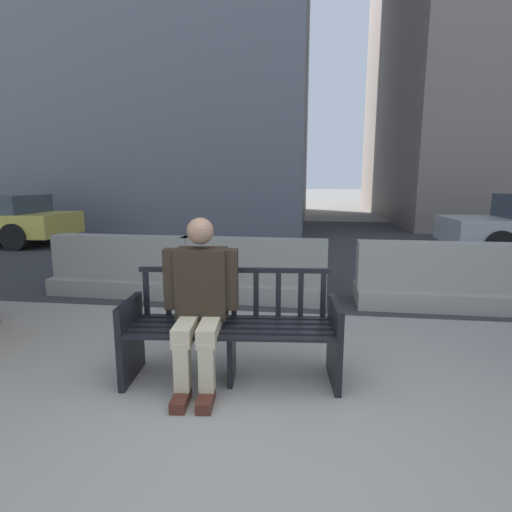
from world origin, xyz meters
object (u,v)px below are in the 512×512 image
(street_bench, at_px, (232,332))
(jersey_barrier_left, at_px, (123,270))
(jersey_barrier_centre, at_px, (253,274))
(seated_person, at_px, (200,299))
(jersey_barrier_right, at_px, (436,281))

(street_bench, relative_size, jersey_barrier_left, 0.86)
(street_bench, bearing_deg, jersey_barrier_centre, 93.63)
(jersey_barrier_centre, bearing_deg, seated_person, -92.12)
(jersey_barrier_centre, bearing_deg, jersey_barrier_left, 178.96)
(jersey_barrier_centre, bearing_deg, jersey_barrier_right, -1.37)
(seated_person, relative_size, jersey_barrier_centre, 0.65)
(street_bench, relative_size, seated_person, 1.32)
(jersey_barrier_centre, relative_size, jersey_barrier_right, 1.01)
(seated_person, distance_m, jersey_barrier_centre, 2.39)
(jersey_barrier_centre, relative_size, jersey_barrier_left, 1.00)
(jersey_barrier_centre, bearing_deg, street_bench, -86.37)
(seated_person, xyz_separation_m, jersey_barrier_right, (2.47, 2.31, -0.35))
(street_bench, bearing_deg, jersey_barrier_left, 131.46)
(street_bench, bearing_deg, jersey_barrier_right, 44.93)
(street_bench, bearing_deg, seated_person, -161.37)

